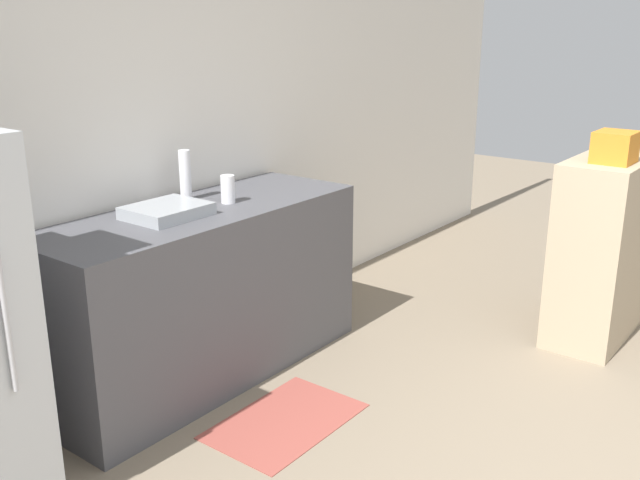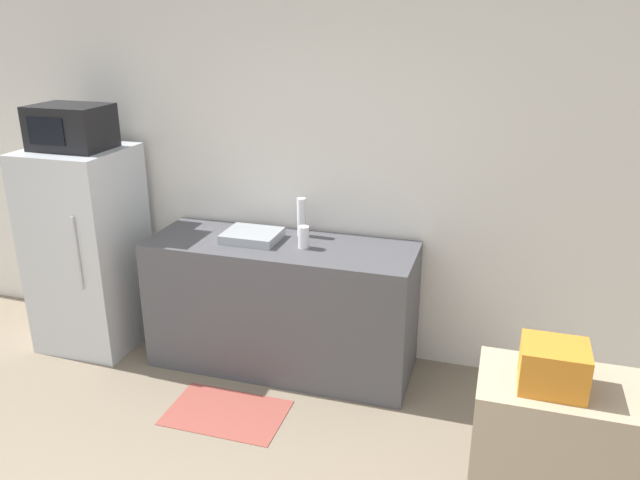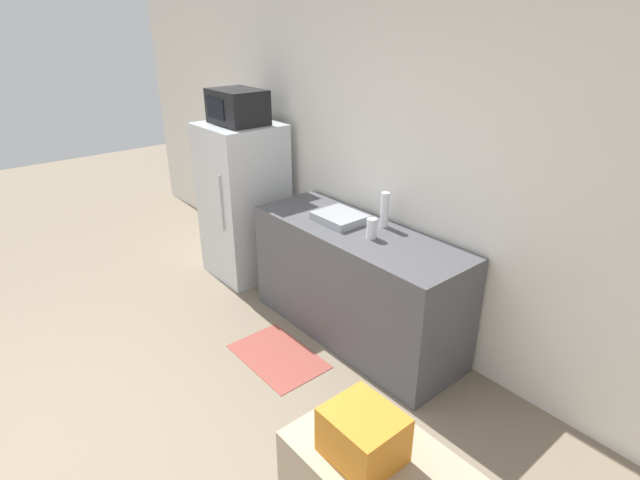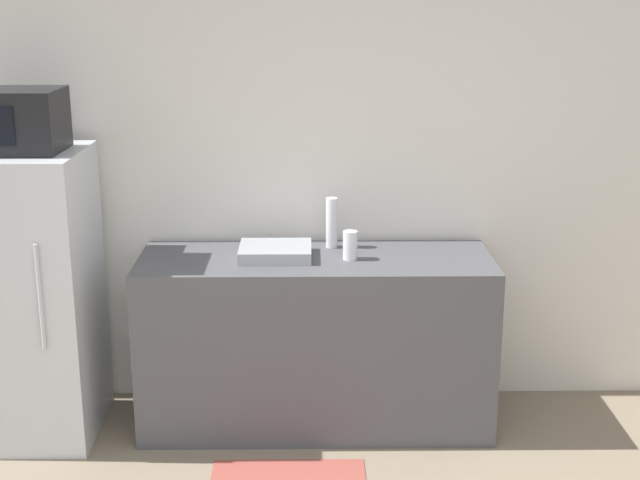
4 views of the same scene
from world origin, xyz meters
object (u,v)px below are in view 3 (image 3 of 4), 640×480
bottle_tall (385,210)px  basket (363,435)px  microwave (237,107)px  bottle_short (372,228)px  refrigerator (244,202)px

bottle_tall → basket: (1.53, -1.73, 0.12)m
microwave → bottle_short: microwave is taller
bottle_tall → bottle_short: 0.25m
refrigerator → microwave: size_ratio=2.93×
microwave → bottle_short: bearing=1.7°
basket → bottle_tall: bearing=131.5°
bottle_tall → bottle_short: size_ratio=1.82×
bottle_tall → basket: 2.31m
refrigerator → basket: refrigerator is taller
bottle_short → refrigerator: bearing=-178.4°
microwave → bottle_tall: 1.68m
bottle_short → basket: bearing=-46.3°
refrigerator → bottle_short: bearing=1.6°
microwave → basket: size_ratio=2.17×
microwave → basket: bearing=-25.4°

